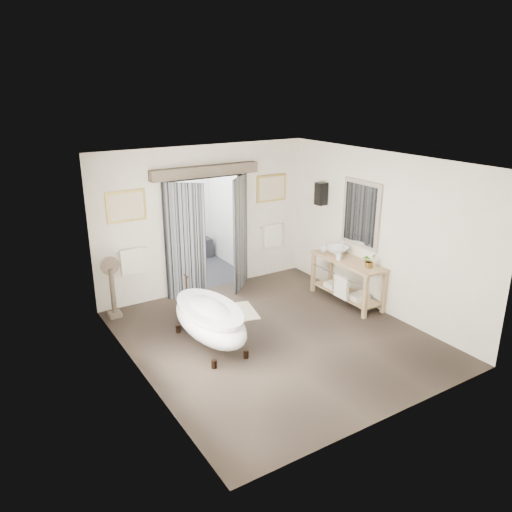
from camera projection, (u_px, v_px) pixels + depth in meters
name	position (u px, v px, depth m)	size (l,w,h in m)	color
ground_plane	(275.00, 337.00, 8.28)	(5.00, 5.00, 0.00)	#44372C
room_shell	(279.00, 232.00, 7.56)	(4.52, 5.02, 2.91)	silver
shower_room	(176.00, 229.00, 11.18)	(2.22, 2.01, 2.51)	#232328
back_wall_dressing	(209.00, 216.00, 9.62)	(3.82, 0.68, 2.52)	black
clawfoot_tub	(210.00, 319.00, 7.90)	(0.83, 1.86, 0.91)	black
vanity	(347.00, 277.00, 9.46)	(0.57, 1.60, 0.85)	tan
pedestal_mirror	(113.00, 291.00, 8.85)	(0.34, 0.22, 1.14)	#665C49
rug	(223.00, 314.00, 9.09)	(1.20, 0.80, 0.01)	beige
slippers	(218.00, 315.00, 8.97)	(0.44, 0.28, 0.05)	silver
basin	(337.00, 251.00, 9.63)	(0.45, 0.45, 0.15)	white
plant	(369.00, 260.00, 8.94)	(0.24, 0.21, 0.26)	gray
soap_bottle_a	(340.00, 256.00, 9.32)	(0.08, 0.08, 0.18)	gray
soap_bottle_b	(324.00, 248.00, 9.80)	(0.13, 0.13, 0.16)	gray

